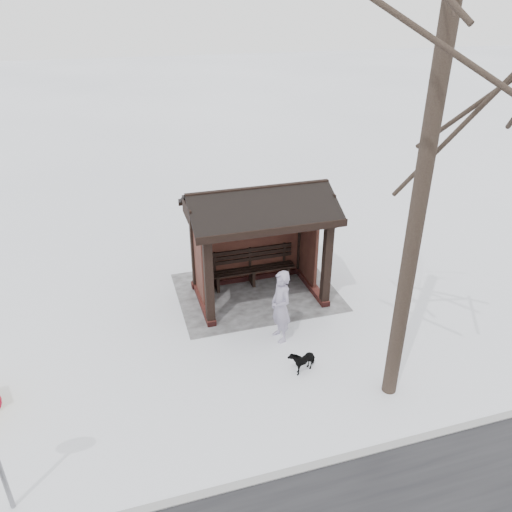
{
  "coord_description": "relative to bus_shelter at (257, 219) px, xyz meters",
  "views": [
    {
      "loc": [
        3.33,
        10.85,
        7.17
      ],
      "look_at": [
        0.32,
        0.8,
        1.66
      ],
      "focal_mm": 35.0,
      "sensor_mm": 36.0,
      "label": 1
    }
  ],
  "objects": [
    {
      "name": "kerb",
      "position": [
        0.0,
        5.66,
        -2.16
      ],
      "size": [
        120.0,
        0.15,
        0.06
      ],
      "primitive_type": "cube",
      "color": "gray",
      "rests_on": "ground"
    },
    {
      "name": "ground",
      "position": [
        0.0,
        0.16,
        -2.17
      ],
      "size": [
        120.0,
        120.0,
        0.0
      ],
      "primitive_type": "plane",
      "color": "white",
      "rests_on": "ground"
    },
    {
      "name": "tree_near",
      "position": [
        -1.5,
        4.36,
        3.99
      ],
      "size": [
        3.42,
        3.42,
        9.03
      ],
      "color": "black",
      "rests_on": "ground"
    },
    {
      "name": "trampled_patch",
      "position": [
        0.0,
        -0.04,
        -2.16
      ],
      "size": [
        4.2,
        3.2,
        0.02
      ],
      "primitive_type": "cube",
      "color": "gray",
      "rests_on": "ground"
    },
    {
      "name": "dog",
      "position": [
        -0.02,
        3.26,
        -1.9
      ],
      "size": [
        0.7,
        0.52,
        0.54
      ],
      "primitive_type": "imported",
      "rotation": [
        0.0,
        0.0,
        1.98
      ],
      "color": "black",
      "rests_on": "ground"
    },
    {
      "name": "pedestrian",
      "position": [
        0.06,
        2.08,
        -1.28
      ],
      "size": [
        0.52,
        0.7,
        1.78
      ],
      "primitive_type": "imported",
      "rotation": [
        0.0,
        0.0,
        1.72
      ],
      "color": "#958DA6",
      "rests_on": "ground"
    },
    {
      "name": "bus_shelter",
      "position": [
        0.0,
        0.0,
        0.0
      ],
      "size": [
        3.6,
        2.4,
        3.09
      ],
      "color": "#3C1716",
      "rests_on": "ground"
    }
  ]
}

